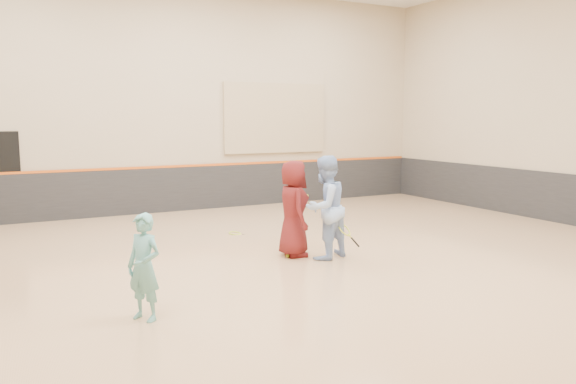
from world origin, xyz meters
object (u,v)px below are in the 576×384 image
young_man (293,208)px  spare_racket (235,232)px  girl (144,267)px  instructor (325,207)px

young_man → spare_racket: size_ratio=2.85×
girl → instructor: bearing=79.8°
instructor → spare_racket: (-0.63, 2.73, -0.88)m
spare_racket → girl: bearing=-124.5°
girl → young_man: young_man is taller
girl → spare_racket: 5.29m
girl → spare_racket: girl is taller
instructor → spare_racket: 2.93m
instructor → spare_racket: instructor is taller
girl → spare_racket: bearing=111.3°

